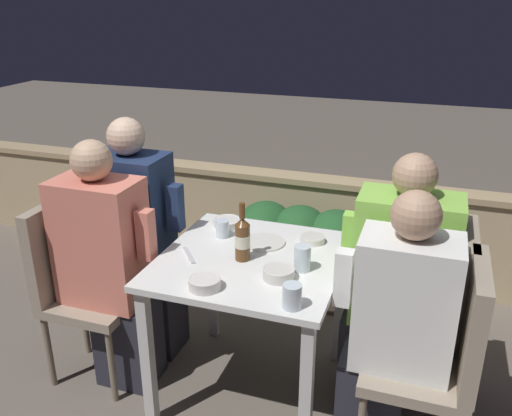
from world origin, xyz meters
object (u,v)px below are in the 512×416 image
(person_white_polo, at_px, (394,329))
(chair_right_far, at_px, (439,307))
(person_coral_top, at_px, (109,267))
(chair_left_far, at_px, (110,251))
(person_green_blouse, at_px, (395,286))
(potted_plant, at_px, (85,239))
(beer_bottle, at_px, (242,238))
(person_navy_jumper, at_px, (140,239))
(chair_right_near, at_px, (445,349))
(chair_left_near, at_px, (76,275))

(person_white_polo, distance_m, chair_right_far, 0.37)
(person_coral_top, height_order, person_white_polo, person_coral_top)
(person_coral_top, relative_size, chair_left_far, 1.35)
(person_green_blouse, height_order, potted_plant, person_green_blouse)
(person_coral_top, height_order, beer_bottle, person_coral_top)
(chair_right_far, xyz_separation_m, potted_plant, (-2.19, 0.42, -0.18))
(person_navy_jumper, relative_size, beer_bottle, 4.77)
(chair_right_near, height_order, beer_bottle, beer_bottle)
(chair_right_near, distance_m, chair_right_far, 0.32)
(chair_right_near, bearing_deg, person_coral_top, 178.43)
(person_white_polo, xyz_separation_m, person_green_blouse, (-0.03, 0.32, 0.02))
(person_coral_top, xyz_separation_m, person_navy_jumper, (0.01, 0.29, 0.02))
(chair_right_far, height_order, person_green_blouse, person_green_blouse)
(chair_left_far, xyz_separation_m, person_green_blouse, (1.52, -0.01, 0.07))
(person_navy_jumper, bearing_deg, chair_right_far, -0.40)
(potted_plant, bearing_deg, person_coral_top, -46.29)
(chair_left_far, relative_size, chair_right_far, 1.00)
(chair_left_far, bearing_deg, person_coral_top, -55.80)
(person_navy_jumper, distance_m, person_white_polo, 1.39)
(chair_right_near, relative_size, potted_plant, 1.53)
(chair_right_near, height_order, potted_plant, chair_right_near)
(chair_left_near, relative_size, person_white_polo, 0.78)
(chair_right_near, relative_size, person_green_blouse, 0.75)
(person_navy_jumper, distance_m, person_green_blouse, 1.32)
(chair_right_far, distance_m, person_green_blouse, 0.21)
(person_navy_jumper, height_order, chair_right_far, person_navy_jumper)
(person_navy_jumper, bearing_deg, potted_plant, 148.69)
(person_white_polo, xyz_separation_m, chair_right_far, (0.18, 0.32, -0.05))
(person_coral_top, xyz_separation_m, person_green_blouse, (1.33, 0.28, -0.01))
(chair_right_far, height_order, potted_plant, chair_right_far)
(potted_plant, bearing_deg, person_white_polo, -20.03)
(chair_left_far, xyz_separation_m, chair_right_far, (1.73, -0.01, 0.00))
(person_green_blouse, bearing_deg, chair_left_near, -169.79)
(beer_bottle, bearing_deg, person_white_polo, -10.75)
(person_coral_top, relative_size, chair_right_near, 1.35)
(beer_bottle, bearing_deg, person_navy_jumper, 163.19)
(chair_right_near, xyz_separation_m, beer_bottle, (-0.90, 0.13, 0.29))
(person_white_polo, xyz_separation_m, beer_bottle, (-0.70, 0.13, 0.24))
(person_navy_jumper, height_order, potted_plant, person_navy_jumper)
(person_green_blouse, xyz_separation_m, beer_bottle, (-0.67, -0.19, 0.22))
(chair_left_near, distance_m, person_coral_top, 0.22)
(chair_left_far, height_order, potted_plant, chair_left_far)
(person_navy_jumper, distance_m, chair_right_far, 1.53)
(chair_left_far, distance_m, chair_right_far, 1.73)
(chair_right_far, bearing_deg, chair_left_far, 179.65)
(person_green_blouse, bearing_deg, chair_right_far, -0.00)
(person_coral_top, xyz_separation_m, chair_right_near, (1.56, -0.04, -0.08))
(chair_right_near, bearing_deg, chair_left_far, 169.37)
(person_navy_jumper, relative_size, person_white_polo, 1.08)
(beer_bottle, bearing_deg, potted_plant, 155.43)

